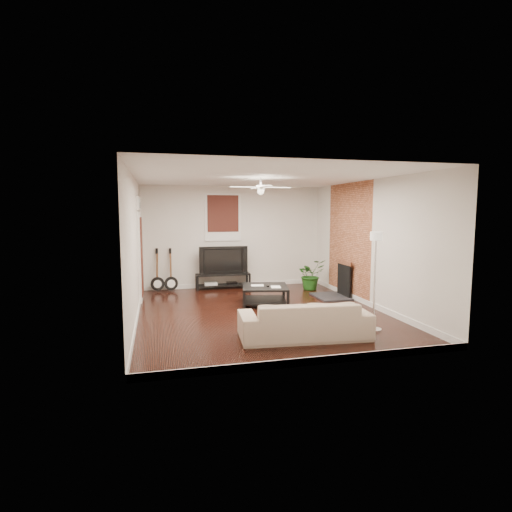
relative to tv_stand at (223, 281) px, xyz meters
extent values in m
cube|color=black|center=(0.34, -2.78, -0.21)|extent=(5.00, 6.00, 0.01)
cube|color=white|center=(0.34, -2.78, 2.59)|extent=(5.00, 6.00, 0.01)
cube|color=silver|center=(0.34, 0.22, 1.19)|extent=(5.00, 0.01, 2.80)
cube|color=silver|center=(0.34, -5.78, 1.19)|extent=(5.00, 0.01, 2.80)
cube|color=silver|center=(-2.16, -2.78, 1.19)|extent=(0.01, 6.00, 2.80)
cube|color=silver|center=(2.84, -2.78, 1.19)|extent=(0.01, 6.00, 2.80)
cube|color=brown|center=(2.83, -1.78, 1.19)|extent=(0.02, 2.20, 2.80)
cube|color=black|center=(2.54, -1.78, 0.25)|extent=(0.80, 1.10, 0.92)
cube|color=black|center=(0.04, 0.19, 1.74)|extent=(1.00, 0.06, 1.30)
cube|color=white|center=(-2.12, -0.88, 1.04)|extent=(0.08, 1.00, 2.50)
cube|color=black|center=(0.00, 0.00, 0.00)|extent=(1.47, 0.39, 0.41)
imported|color=black|center=(0.00, 0.02, 0.59)|extent=(1.32, 0.17, 0.76)
cube|color=black|center=(0.62, -2.10, 0.01)|extent=(1.20, 1.20, 0.43)
imported|color=tan|center=(0.63, -4.60, 0.11)|extent=(2.23, 1.04, 0.63)
imported|color=#1C5317|center=(2.28, -0.72, 0.20)|extent=(0.86, 0.79, 0.82)
camera|label=1|loc=(-1.73, -10.77, 1.92)|focal=28.15mm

